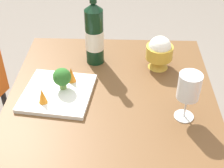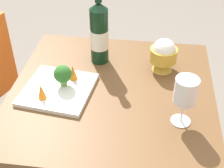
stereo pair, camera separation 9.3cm
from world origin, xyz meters
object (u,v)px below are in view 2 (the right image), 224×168
wine_bottle (99,33)px  wine_glass (186,92)px  rice_bowl (163,54)px  carrot_garnish_right (73,72)px  serving_plate (58,89)px  carrot_garnish_left (41,91)px  broccoli_floret (63,75)px

wine_bottle → wine_glass: size_ratio=1.88×
rice_bowl → carrot_garnish_right: (-0.13, 0.34, -0.03)m
wine_bottle → serving_plate: (-0.23, 0.12, -0.13)m
wine_glass → wine_bottle: bearing=44.8°
wine_glass → carrot_garnish_left: (0.04, 0.50, -0.08)m
carrot_garnish_left → carrot_garnish_right: (0.13, -0.08, 0.00)m
rice_bowl → serving_plate: rice_bowl is taller
wine_bottle → broccoli_floret: (-0.21, 0.11, -0.07)m
carrot_garnish_left → rice_bowl: bearing=-58.7°
wine_bottle → rice_bowl: 0.28m
serving_plate → carrot_garnish_right: bearing=-34.7°
rice_bowl → broccoli_floret: 0.41m
wine_bottle → serving_plate: 0.29m
carrot_garnish_left → broccoli_floret: bearing=-34.4°
rice_bowl → wine_glass: bearing=-167.5°
wine_glass → rice_bowl: (0.30, 0.07, -0.05)m
broccoli_floret → carrot_garnish_right: (0.05, -0.03, -0.02)m
serving_plate → broccoli_floret: (0.02, -0.02, 0.06)m
carrot_garnish_right → carrot_garnish_left: bearing=146.8°
serving_plate → carrot_garnish_left: carrot_garnish_left is taller
wine_bottle → carrot_garnish_right: (-0.17, 0.08, -0.09)m
broccoli_floret → carrot_garnish_left: size_ratio=1.43×
rice_bowl → carrot_garnish_left: (-0.26, 0.43, -0.03)m
serving_plate → carrot_garnish_left: (-0.07, 0.04, 0.04)m
wine_glass → carrot_garnish_left: bearing=85.4°
rice_bowl → carrot_garnish_left: rice_bowl is taller
rice_bowl → carrot_garnish_left: bearing=121.3°
broccoli_floret → carrot_garnish_right: bearing=-30.7°
serving_plate → carrot_garnish_left: size_ratio=4.64×
broccoli_floret → carrot_garnish_right: size_ratio=1.41×
serving_plate → carrot_garnish_right: (0.07, -0.04, 0.04)m
wine_glass → broccoli_floret: wine_glass is taller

